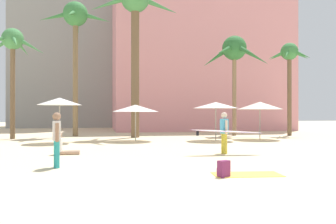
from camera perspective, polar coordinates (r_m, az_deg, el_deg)
The scene contains 17 objects.
ground at distance 7.36m, azimuth 15.91°, elevation -12.82°, with size 120.00×120.00×0.00m, color beige.
hotel_pink at distance 35.55m, azimuth 4.87°, elevation 8.86°, with size 16.66×9.17×14.43m, color pink.
hotel_tower_gray at distance 45.68m, azimuth -15.31°, elevation 16.69°, with size 13.14×8.31×29.76m, color gray.
palm_tree_far_left at distance 26.94m, azimuth 19.22°, elevation 8.05°, with size 3.28×2.88×6.70m.
palm_tree_left at distance 25.98m, azimuth -14.92°, elevation 13.75°, with size 4.89×4.77×9.43m.
palm_tree_center at distance 26.01m, azimuth 10.83°, elevation 9.55°, with size 4.61×5.22×7.22m.
palm_tree_right at distance 24.19m, azimuth -5.34°, elevation 15.42°, with size 6.14×6.12×10.25m.
palm_tree_far_right at distance 24.20m, azimuth -24.08°, elevation 9.59°, with size 3.97×4.22×6.94m.
cafe_umbrella_0 at distance 20.23m, azimuth -5.34°, elevation 0.61°, with size 2.71×2.71×2.10m.
cafe_umbrella_1 at distance 20.60m, azimuth 7.82°, elevation 1.11°, with size 2.65×2.65×2.26m.
cafe_umbrella_2 at distance 19.71m, azimuth -17.32°, elevation 1.66°, with size 2.37×2.37×2.45m.
cafe_umbrella_3 at distance 22.12m, azimuth 14.80°, elevation 1.02°, with size 2.77×2.77×2.32m.
beach_towel at distance 9.47m, azimuth 12.78°, elevation -9.93°, with size 1.77×0.82×0.01m, color #F4CC4C.
backpack at distance 8.98m, azimuth 9.06°, elevation -9.21°, with size 0.35×0.33×0.42m.
person_far_left at distance 13.89m, azimuth 9.38°, elevation -3.13°, with size 2.91×0.92×1.65m.
person_near_right at distance 14.19m, azimuth -16.78°, elevation -5.43°, with size 0.90×0.40×0.89m.
person_mid_center at distance 10.82m, azimuth -17.76°, elevation -3.99°, with size 0.28×0.61×1.63m.
Camera 1 is at (-3.25, -6.40, 1.61)m, focal length 37.26 mm.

